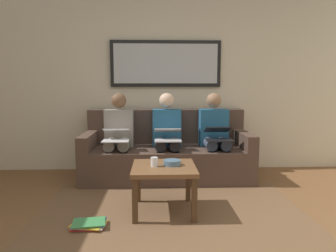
% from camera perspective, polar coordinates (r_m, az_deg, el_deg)
% --- Properties ---
extents(wall_rear, '(6.00, 0.12, 2.60)m').
position_cam_1_polar(wall_rear, '(4.68, -0.44, 8.09)').
color(wall_rear, beige).
rests_on(wall_rear, ground_plane).
extents(area_rug, '(2.60, 1.80, 0.01)m').
position_cam_1_polar(area_rug, '(3.18, 0.63, -15.46)').
color(area_rug, brown).
rests_on(area_rug, ground_plane).
extents(couch, '(2.20, 0.90, 0.90)m').
position_cam_1_polar(couch, '(4.30, -0.22, -5.11)').
color(couch, '#4C382D').
rests_on(couch, ground_plane).
extents(framed_mirror, '(1.58, 0.05, 0.66)m').
position_cam_1_polar(framed_mirror, '(4.60, -0.41, 11.23)').
color(framed_mirror, black).
extents(coffee_table, '(0.61, 0.61, 0.46)m').
position_cam_1_polar(coffee_table, '(3.09, -0.75, -8.52)').
color(coffee_table, brown).
rests_on(coffee_table, ground_plane).
extents(cup, '(0.07, 0.07, 0.09)m').
position_cam_1_polar(cup, '(3.05, -2.51, -6.51)').
color(cup, silver).
rests_on(cup, coffee_table).
extents(bowl, '(0.17, 0.17, 0.05)m').
position_cam_1_polar(bowl, '(3.10, 0.74, -6.65)').
color(bowl, slate).
rests_on(bowl, coffee_table).
extents(person_left, '(0.38, 0.58, 1.14)m').
position_cam_1_polar(person_left, '(4.25, 8.47, -1.26)').
color(person_left, '#235B84').
rests_on(person_left, couch).
extents(laptop_black, '(0.32, 0.38, 0.17)m').
position_cam_1_polar(laptop_black, '(4.02, 9.09, -1.47)').
color(laptop_black, black).
extents(person_middle, '(0.38, 0.58, 1.14)m').
position_cam_1_polar(person_middle, '(4.18, -0.19, -1.32)').
color(person_middle, '#235B84').
rests_on(person_middle, couch).
extents(laptop_silver, '(0.33, 0.35, 0.15)m').
position_cam_1_polar(laptop_silver, '(3.93, -0.06, -1.58)').
color(laptop_silver, silver).
extents(person_right, '(0.38, 0.58, 1.14)m').
position_cam_1_polar(person_right, '(4.20, -8.95, -1.36)').
color(person_right, gray).
rests_on(person_right, couch).
extents(laptop_white, '(0.32, 0.35, 0.15)m').
position_cam_1_polar(laptop_white, '(3.96, -9.36, -1.61)').
color(laptop_white, white).
extents(magazine_stack, '(0.32, 0.27, 0.05)m').
position_cam_1_polar(magazine_stack, '(2.97, -14.16, -16.83)').
color(magazine_stack, red).
rests_on(magazine_stack, ground_plane).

